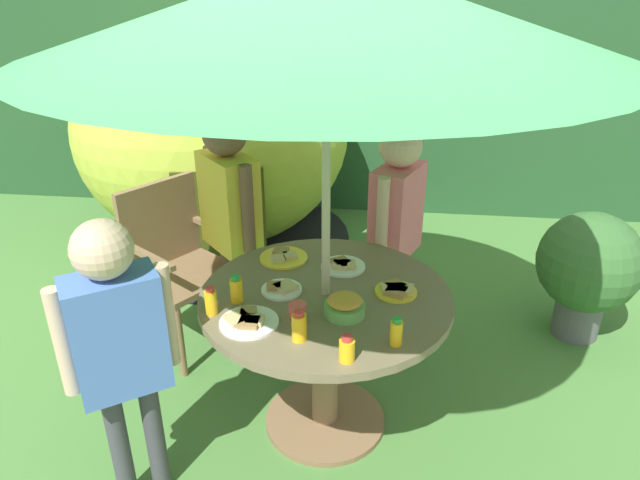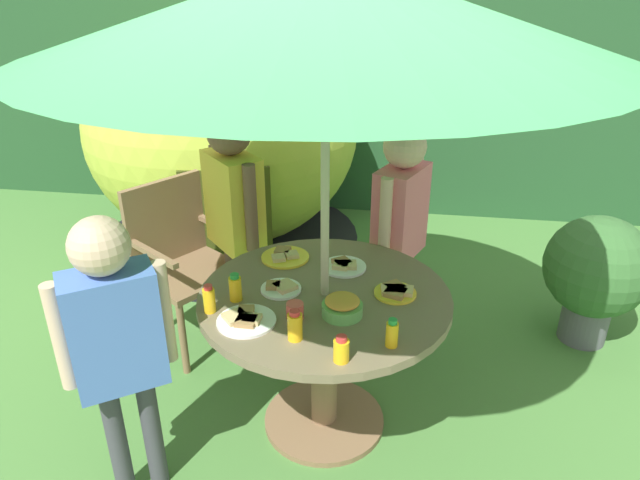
% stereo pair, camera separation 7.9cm
% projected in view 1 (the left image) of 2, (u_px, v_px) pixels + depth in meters
% --- Properties ---
extents(ground_plane, '(10.00, 10.00, 0.02)m').
position_uv_depth(ground_plane, '(325.00, 423.00, 2.83)').
color(ground_plane, '#477A38').
extents(hedge_backdrop, '(9.00, 0.70, 2.17)m').
position_uv_depth(hedge_backdrop, '(362.00, 83.00, 5.11)').
color(hedge_backdrop, '#234C28').
rests_on(hedge_backdrop, ground_plane).
extents(garden_table, '(1.11, 1.11, 0.74)m').
position_uv_depth(garden_table, '(325.00, 328.00, 2.58)').
color(garden_table, brown).
rests_on(garden_table, ground_plane).
extents(patio_umbrella, '(2.20, 2.20, 2.08)m').
position_uv_depth(patio_umbrella, '(327.00, 7.00, 2.00)').
color(patio_umbrella, '#B7AD8C').
rests_on(patio_umbrella, ground_plane).
extents(wooden_chair, '(0.66, 0.67, 0.96)m').
position_uv_depth(wooden_chair, '(176.00, 256.00, 3.24)').
color(wooden_chair, brown).
rests_on(wooden_chair, ground_plane).
extents(dome_tent, '(2.63, 2.63, 1.78)m').
position_uv_depth(dome_tent, '(214.00, 132.00, 4.35)').
color(dome_tent, '#B2C63F').
rests_on(dome_tent, ground_plane).
extents(potted_plant, '(0.59, 0.59, 0.79)m').
position_uv_depth(potted_plant, '(588.00, 267.00, 3.30)').
color(potted_plant, '#595960').
rests_on(potted_plant, ground_plane).
extents(child_in_pink_shirt, '(0.31, 0.41, 1.32)m').
position_uv_depth(child_in_pink_shirt, '(397.00, 211.00, 3.07)').
color(child_in_pink_shirt, '#3F3F47').
rests_on(child_in_pink_shirt, ground_plane).
extents(child_in_yellow_shirt, '(0.39, 0.40, 1.38)m').
position_uv_depth(child_in_yellow_shirt, '(230.00, 203.00, 3.08)').
color(child_in_yellow_shirt, brown).
rests_on(child_in_yellow_shirt, ground_plane).
extents(child_in_blue_shirt, '(0.37, 0.34, 1.27)m').
position_uv_depth(child_in_blue_shirt, '(118.00, 334.00, 2.10)').
color(child_in_blue_shirt, '#3F3F47').
rests_on(child_in_blue_shirt, ground_plane).
extents(snack_bowl, '(0.17, 0.17, 0.09)m').
position_uv_depth(snack_bowl, '(345.00, 306.00, 2.34)').
color(snack_bowl, '#66B259').
rests_on(snack_bowl, garden_table).
extents(plate_far_right, '(0.19, 0.19, 0.03)m').
position_uv_depth(plate_far_right, '(396.00, 290.00, 2.50)').
color(plate_far_right, yellow).
rests_on(plate_far_right, garden_table).
extents(plate_near_left, '(0.24, 0.24, 0.03)m').
position_uv_depth(plate_near_left, '(248.00, 321.00, 2.29)').
color(plate_near_left, white).
rests_on(plate_near_left, garden_table).
extents(plate_front_edge, '(0.21, 0.21, 0.03)m').
position_uv_depth(plate_front_edge, '(343.00, 265.00, 2.71)').
color(plate_front_edge, white).
rests_on(plate_front_edge, garden_table).
extents(plate_center_front, '(0.18, 0.18, 0.03)m').
position_uv_depth(plate_center_front, '(282.00, 289.00, 2.52)').
color(plate_center_front, white).
rests_on(plate_center_front, garden_table).
extents(plate_center_back, '(0.23, 0.23, 0.03)m').
position_uv_depth(plate_center_back, '(283.00, 257.00, 2.80)').
color(plate_center_back, yellow).
rests_on(plate_center_back, garden_table).
extents(juice_bottle_near_right, '(0.05, 0.05, 0.12)m').
position_uv_depth(juice_bottle_near_right, '(396.00, 332.00, 2.15)').
color(juice_bottle_near_right, yellow).
rests_on(juice_bottle_near_right, garden_table).
extents(juice_bottle_far_left, '(0.06, 0.06, 0.13)m').
position_uv_depth(juice_bottle_far_left, '(299.00, 326.00, 2.17)').
color(juice_bottle_far_left, yellow).
rests_on(juice_bottle_far_left, garden_table).
extents(juice_bottle_mid_left, '(0.05, 0.05, 0.12)m').
position_uv_depth(juice_bottle_mid_left, '(211.00, 301.00, 2.34)').
color(juice_bottle_mid_left, yellow).
rests_on(juice_bottle_mid_left, garden_table).
extents(juice_bottle_mid_right, '(0.05, 0.05, 0.13)m').
position_uv_depth(juice_bottle_mid_right, '(236.00, 289.00, 2.42)').
color(juice_bottle_mid_right, yellow).
rests_on(juice_bottle_mid_right, garden_table).
extents(juice_bottle_back_edge, '(0.06, 0.06, 0.11)m').
position_uv_depth(juice_bottle_back_edge, '(347.00, 349.00, 2.06)').
color(juice_bottle_back_edge, yellow).
rests_on(juice_bottle_back_edge, garden_table).
extents(cup_near, '(0.07, 0.07, 0.07)m').
position_uv_depth(cup_near, '(298.00, 311.00, 2.32)').
color(cup_near, '#E04C47').
rests_on(cup_near, garden_table).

